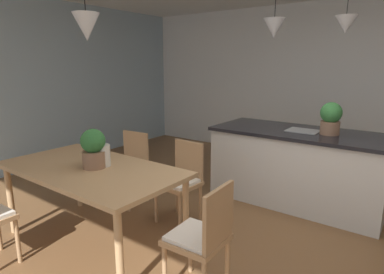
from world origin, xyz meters
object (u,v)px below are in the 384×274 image
object	(u,v)px
chair_far_left	(129,165)
kitchen_island	(297,166)
chair_far_right	(181,179)
potted_plant_on_table	(93,148)
vase_on_dining_table	(104,155)
chair_kitchen_end	(202,236)
dining_table	(91,174)
potted_plant_on_island	(331,118)

from	to	relation	value
chair_far_left	kitchen_island	bearing A→B (deg)	37.16
chair_far_right	potted_plant_on_table	world-z (taller)	potted_plant_on_table
chair_far_right	kitchen_island	xyz separation A→B (m)	(0.84, 1.25, -0.01)
chair_far_left	vase_on_dining_table	distance (m)	0.97
chair_far_left	chair_kitchen_end	distance (m)	1.87
kitchen_island	potted_plant_on_table	distance (m)	2.44
dining_table	chair_far_right	distance (m)	0.96
chair_far_left	vase_on_dining_table	xyz separation A→B (m)	(0.49, -0.74, 0.38)
potted_plant_on_island	chair_far_right	bearing A→B (deg)	-133.23
chair_kitchen_end	vase_on_dining_table	distance (m)	1.25
chair_kitchen_end	vase_on_dining_table	world-z (taller)	vase_on_dining_table
potted_plant_on_table	chair_far_left	bearing A→B (deg)	118.28
potted_plant_on_island	vase_on_dining_table	world-z (taller)	potted_plant_on_island
chair_far_left	potted_plant_on_island	world-z (taller)	potted_plant_on_island
dining_table	chair_far_right	xyz separation A→B (m)	(0.40, 0.84, -0.21)
chair_kitchen_end	potted_plant_on_table	world-z (taller)	potted_plant_on_table
dining_table	kitchen_island	size ratio (longest dim) A/B	0.87
chair_far_left	vase_on_dining_table	world-z (taller)	vase_on_dining_table
potted_plant_on_table	potted_plant_on_island	bearing A→B (deg)	53.41
chair_far_right	potted_plant_on_island	bearing A→B (deg)	46.77
chair_kitchen_end	potted_plant_on_table	bearing A→B (deg)	179.32
chair_kitchen_end	vase_on_dining_table	xyz separation A→B (m)	(-1.18, 0.10, 0.38)
chair_far_left	chair_far_right	size ratio (longest dim) A/B	1.00
chair_far_right	dining_table	bearing A→B (deg)	-115.63
potted_plant_on_island	vase_on_dining_table	xyz separation A→B (m)	(-1.50, -1.99, -0.24)
chair_far_left	potted_plant_on_table	world-z (taller)	potted_plant_on_table
chair_kitchen_end	potted_plant_on_island	distance (m)	2.20
dining_table	chair_kitchen_end	world-z (taller)	chair_kitchen_end
chair_far_left	kitchen_island	xyz separation A→B (m)	(1.65, 1.25, -0.01)
potted_plant_on_island	dining_table	bearing A→B (deg)	-127.04
chair_far_right	chair_kitchen_end	distance (m)	1.20
chair_far_left	vase_on_dining_table	bearing A→B (deg)	-56.87
potted_plant_on_table	dining_table	bearing A→B (deg)	-156.25
dining_table	potted_plant_on_table	xyz separation A→B (m)	(0.04, 0.02, 0.25)
chair_far_right	kitchen_island	world-z (taller)	kitchen_island
chair_kitchen_end	potted_plant_on_island	size ratio (longest dim) A/B	2.36
dining_table	kitchen_island	xyz separation A→B (m)	(1.24, 2.09, -0.22)
potted_plant_on_table	kitchen_island	bearing A→B (deg)	59.87
kitchen_island	dining_table	bearing A→B (deg)	-120.71
potted_plant_on_table	vase_on_dining_table	distance (m)	0.12
chair_kitchen_end	potted_plant_on_table	size ratio (longest dim) A/B	2.39
chair_kitchen_end	potted_plant_on_table	xyz separation A→B (m)	(-1.22, 0.01, 0.46)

